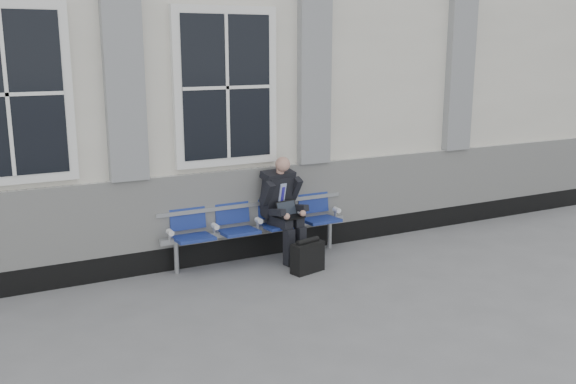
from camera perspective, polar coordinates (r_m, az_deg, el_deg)
ground at (r=7.12m, az=-3.37°, el=-9.88°), size 70.00×70.00×0.00m
station_building at (r=9.86m, az=-12.03°, el=9.52°), size 14.40×4.40×4.49m
bench at (r=8.35m, az=-2.82°, el=-2.41°), size 2.60×0.47×0.91m
businessman at (r=8.32m, az=-0.48°, el=-1.07°), size 0.57×0.76×1.37m
briefcase at (r=7.99m, az=1.75°, el=-5.75°), size 0.46×0.28×0.44m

